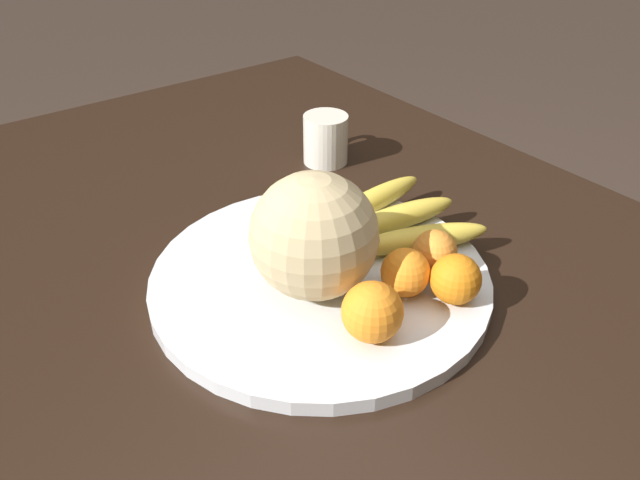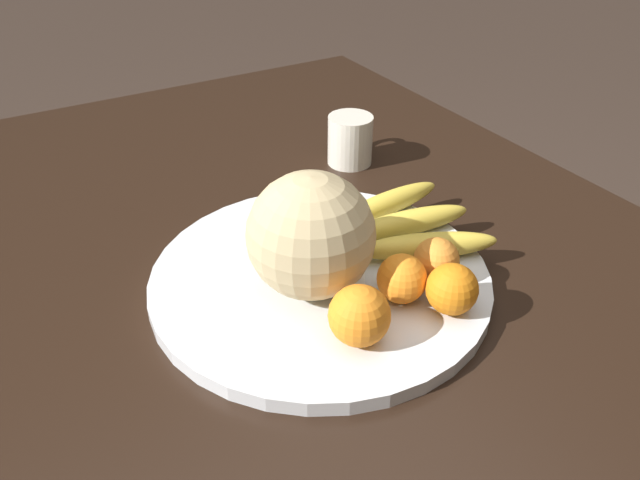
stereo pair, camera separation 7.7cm
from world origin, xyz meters
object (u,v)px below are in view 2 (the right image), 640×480
(orange_mid_center, at_px, (359,315))
(fruit_bowl, at_px, (320,278))
(melon, at_px, (311,235))
(kitchen_table, at_px, (372,335))
(orange_front_left, at_px, (436,260))
(orange_front_right, at_px, (400,279))
(banana_bunch, at_px, (405,224))
(produce_tag, at_px, (354,276))
(ceramic_mug, at_px, (350,139))
(orange_back_left, at_px, (452,289))

(orange_mid_center, bearing_deg, fruit_bowl, 168.68)
(fruit_bowl, xyz_separation_m, melon, (0.02, -0.02, 0.08))
(kitchen_table, relative_size, orange_front_left, 29.00)
(orange_front_right, bearing_deg, kitchen_table, 177.76)
(melon, distance_m, banana_bunch, 0.18)
(kitchen_table, relative_size, banana_bunch, 7.95)
(banana_bunch, distance_m, orange_mid_center, 0.22)
(orange_front_left, relative_size, orange_front_right, 0.95)
(melon, bearing_deg, orange_front_right, 47.29)
(banana_bunch, bearing_deg, orange_front_right, -120.96)
(fruit_bowl, bearing_deg, orange_front_right, 30.46)
(orange_front_left, bearing_deg, melon, -114.01)
(melon, xyz_separation_m, banana_bunch, (-0.04, 0.17, -0.06))
(orange_front_left, distance_m, produce_tag, 0.10)
(orange_front_left, bearing_deg, banana_bunch, 164.27)
(fruit_bowl, distance_m, ceramic_mug, 0.36)
(orange_mid_center, bearing_deg, kitchen_table, 136.16)
(orange_back_left, bearing_deg, produce_tag, -150.64)
(melon, distance_m, ceramic_mug, 0.39)
(banana_bunch, relative_size, orange_front_right, 3.48)
(melon, height_order, ceramic_mug, melon)
(orange_front_right, xyz_separation_m, orange_mid_center, (0.03, -0.08, 0.00))
(orange_front_left, relative_size, ceramic_mug, 0.59)
(orange_front_left, distance_m, orange_back_left, 0.06)
(orange_front_right, relative_size, orange_back_left, 0.98)
(orange_mid_center, relative_size, orange_back_left, 1.13)
(orange_back_left, bearing_deg, banana_bunch, 161.85)
(orange_mid_center, height_order, ceramic_mug, orange_mid_center)
(kitchen_table, xyz_separation_m, orange_back_left, (0.10, 0.04, 0.13))
(melon, distance_m, orange_mid_center, 0.12)
(kitchen_table, distance_m, orange_front_right, 0.14)
(banana_bunch, relative_size, orange_mid_center, 3.02)
(kitchen_table, bearing_deg, ceramic_mug, 152.52)
(fruit_bowl, relative_size, produce_tag, 5.51)
(kitchen_table, height_order, orange_back_left, orange_back_left)
(ceramic_mug, bearing_deg, orange_mid_center, -31.55)
(orange_back_left, bearing_deg, ceramic_mug, 162.93)
(ceramic_mug, bearing_deg, orange_front_left, -16.23)
(fruit_bowl, distance_m, banana_bunch, 0.15)
(kitchen_table, distance_m, produce_tag, 0.11)
(kitchen_table, distance_m, melon, 0.20)
(orange_front_right, xyz_separation_m, produce_tag, (-0.06, -0.02, -0.03))
(kitchen_table, distance_m, banana_bunch, 0.16)
(fruit_bowl, relative_size, orange_front_right, 7.23)
(orange_back_left, bearing_deg, fruit_bowl, -145.86)
(orange_mid_center, distance_m, ceramic_mug, 0.47)
(banana_bunch, bearing_deg, kitchen_table, -138.36)
(banana_bunch, xyz_separation_m, orange_front_right, (0.11, -0.09, 0.01))
(produce_tag, bearing_deg, orange_back_left, 61.11)
(orange_front_right, xyz_separation_m, ceramic_mug, (-0.37, 0.17, -0.01))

